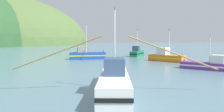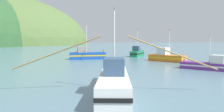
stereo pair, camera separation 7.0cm
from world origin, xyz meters
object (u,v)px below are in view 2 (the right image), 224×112
Objects in this scene: fishing_boat_white at (114,80)px; fishing_boat_blue at (87,55)px; fishing_boat_orange at (166,57)px; fishing_boat_purple at (210,65)px; fishing_boat_green at (137,53)px.

fishing_boat_blue is at bearing 11.57° from fishing_boat_white.
fishing_boat_white is at bearing -67.90° from fishing_boat_orange.
fishing_boat_blue is (-13.90, 8.79, 0.01)m from fishing_boat_orange.
fishing_boat_blue reaches higher than fishing_boat_white.
fishing_boat_white reaches higher than fishing_boat_purple.
fishing_boat_purple is (16.25, 8.75, -0.24)m from fishing_boat_white.
fishing_boat_orange is at bearing -29.60° from fishing_boat_blue.
fishing_boat_white is 18.46m from fishing_boat_purple.
fishing_boat_blue is 1.58× the size of fishing_boat_green.
fishing_boat_purple is at bearing -139.99° from fishing_boat_green.
fishing_boat_blue reaches higher than fishing_boat_orange.
fishing_boat_orange is 13.09m from fishing_boat_green.
fishing_boat_white is 2.33× the size of fishing_boat_green.
fishing_boat_white is at bearing -92.18° from fishing_boat_blue.
fishing_boat_purple is (-0.22, -12.56, -0.23)m from fishing_boat_orange.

